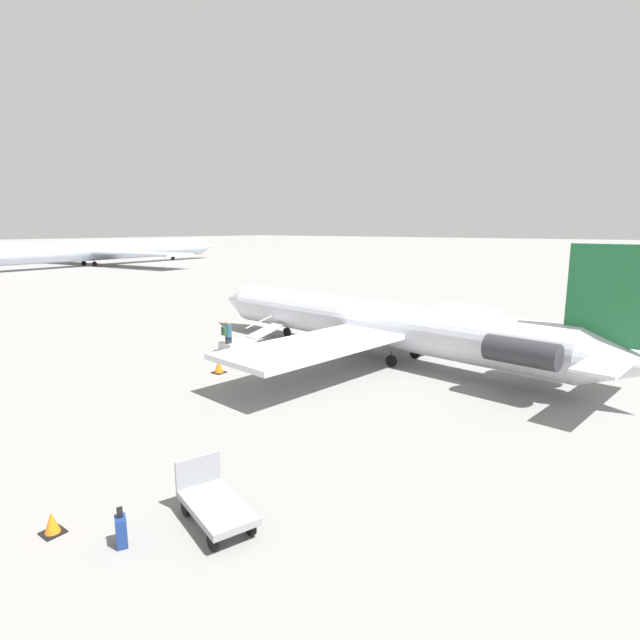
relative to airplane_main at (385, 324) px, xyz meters
The scene contains 9 objects.
ground_plane 1.98m from the airplane_main, ahead, with size 600.00×600.00×0.00m, color gray.
airplane_main is the anchor object (origin of this frame).
airplane_far_right 77.28m from the airplane_main, 20.02° to the right, with size 40.97×52.57×8.95m.
boarding_stairs 7.92m from the airplane_main, 21.88° to the left, with size 1.44×4.10×1.56m.
passenger 8.32m from the airplane_main, 29.30° to the left, with size 0.36×0.55×1.74m.
luggage_cart 15.60m from the airplane_main, 106.03° to the left, with size 2.43×1.71×1.22m.
suitcase 17.10m from the airplane_main, 101.50° to the left, with size 0.42×0.36×0.88m.
traffic_cone_near_stairs 8.50m from the airplane_main, 55.63° to the left, with size 0.56×0.56×0.61m.
traffic_cone_near_cart 17.55m from the airplane_main, 95.91° to the left, with size 0.45×0.45×0.50m.
Camera 1 is at (-13.27, 21.76, 6.59)m, focal length 28.00 mm.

